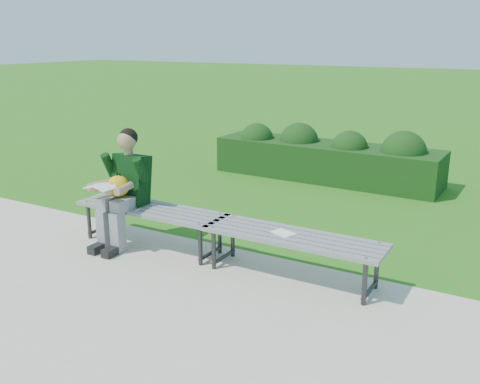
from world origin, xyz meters
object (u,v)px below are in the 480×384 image
Objects in this scene: bench_right at (292,240)px; paper_sheet at (283,233)px; bench_left at (151,212)px; seated_boy at (124,185)px; hedge at (328,156)px.

bench_right is 6.92× the size of paper_sheet.
bench_right is (1.73, -0.01, 0.00)m from bench_left.
bench_left is 1.37× the size of seated_boy.
seated_boy is at bearing -103.44° from hedge.
hedge is 2.88× the size of seated_boy.
bench_left reaches higher than paper_sheet.
seated_boy is 5.06× the size of paper_sheet.
hedge reaches higher than paper_sheet.
seated_boy is (-0.30, -0.09, 0.30)m from bench_left.
bench_left is 1.63m from paper_sheet.
bench_right is at bearing 2.28° from seated_boy.
hedge is 4.03m from bench_right.
bench_left is 6.92× the size of paper_sheet.
bench_left is 1.73m from bench_right.
bench_right is (1.09, -3.88, 0.02)m from hedge.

